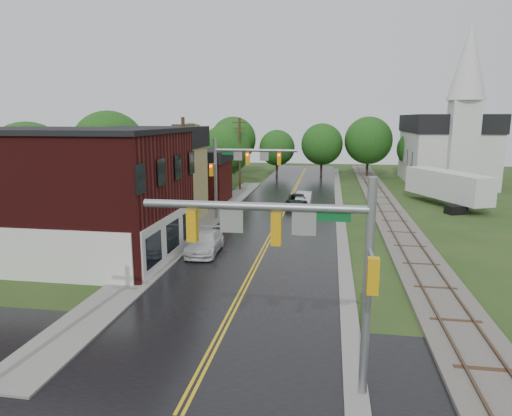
% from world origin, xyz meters
% --- Properties ---
extents(ground, '(160.00, 160.00, 0.00)m').
position_xyz_m(ground, '(0.00, 0.00, 0.00)').
color(ground, '#223D17').
rests_on(ground, ground).
extents(main_road, '(10.00, 90.00, 0.02)m').
position_xyz_m(main_road, '(0.00, 30.00, 0.00)').
color(main_road, black).
rests_on(main_road, ground).
extents(cross_road, '(60.00, 9.00, 0.02)m').
position_xyz_m(cross_road, '(0.00, 2.00, 0.00)').
color(cross_road, black).
rests_on(cross_road, ground).
extents(curb_right, '(0.80, 70.00, 0.12)m').
position_xyz_m(curb_right, '(5.40, 35.00, 0.00)').
color(curb_right, gray).
rests_on(curb_right, ground).
extents(sidewalk_left, '(2.40, 50.00, 0.12)m').
position_xyz_m(sidewalk_left, '(-6.20, 25.00, 0.00)').
color(sidewalk_left, gray).
rests_on(sidewalk_left, ground).
extents(brick_building, '(14.30, 10.30, 8.30)m').
position_xyz_m(brick_building, '(-12.48, 15.00, 4.15)').
color(brick_building, '#410E0D').
rests_on(brick_building, ground).
extents(yellow_house, '(8.00, 7.00, 6.40)m').
position_xyz_m(yellow_house, '(-11.00, 26.00, 3.20)').
color(yellow_house, tan).
rests_on(yellow_house, ground).
extents(darkred_building, '(7.00, 6.00, 4.40)m').
position_xyz_m(darkred_building, '(-10.00, 35.00, 2.20)').
color(darkred_building, '#3F0F0C').
rests_on(darkred_building, ground).
extents(church, '(10.40, 18.40, 20.00)m').
position_xyz_m(church, '(20.00, 53.74, 5.83)').
color(church, silver).
rests_on(church, ground).
extents(railroad, '(3.20, 80.00, 0.30)m').
position_xyz_m(railroad, '(10.00, 35.00, 0.11)').
color(railroad, '#59544C').
rests_on(railroad, ground).
extents(traffic_signal_near, '(7.34, 0.30, 7.20)m').
position_xyz_m(traffic_signal_near, '(3.47, 2.00, 4.97)').
color(traffic_signal_near, gray).
rests_on(traffic_signal_near, ground).
extents(traffic_signal_far, '(7.34, 0.43, 7.20)m').
position_xyz_m(traffic_signal_far, '(-3.47, 27.00, 4.97)').
color(traffic_signal_far, gray).
rests_on(traffic_signal_far, ground).
extents(utility_pole_b, '(1.80, 0.28, 9.00)m').
position_xyz_m(utility_pole_b, '(-6.80, 22.00, 4.72)').
color(utility_pole_b, '#382616').
rests_on(utility_pole_b, ground).
extents(utility_pole_c, '(1.80, 0.28, 9.00)m').
position_xyz_m(utility_pole_c, '(-6.80, 44.00, 4.72)').
color(utility_pole_c, '#382616').
rests_on(utility_pole_c, ground).
extents(tree_left_a, '(6.80, 6.80, 8.67)m').
position_xyz_m(tree_left_a, '(-19.85, 21.90, 5.11)').
color(tree_left_a, black).
rests_on(tree_left_a, ground).
extents(tree_left_b, '(7.60, 7.60, 9.69)m').
position_xyz_m(tree_left_b, '(-17.85, 31.90, 5.72)').
color(tree_left_b, black).
rests_on(tree_left_b, ground).
extents(tree_left_c, '(6.00, 6.00, 7.65)m').
position_xyz_m(tree_left_c, '(-13.85, 39.90, 4.51)').
color(tree_left_c, black).
rests_on(tree_left_c, ground).
extents(tree_left_e, '(6.40, 6.40, 8.16)m').
position_xyz_m(tree_left_e, '(-8.85, 45.90, 4.81)').
color(tree_left_e, black).
rests_on(tree_left_e, ground).
extents(suv_dark, '(2.30, 4.85, 1.34)m').
position_xyz_m(suv_dark, '(1.20, 33.78, 0.67)').
color(suv_dark, black).
rests_on(suv_dark, ground).
extents(sedan_silver, '(1.61, 4.45, 1.46)m').
position_xyz_m(sedan_silver, '(1.78, 34.55, 0.73)').
color(sedan_silver, '#BABABF').
rests_on(sedan_silver, ground).
extents(pickup_white, '(2.11, 4.88, 1.40)m').
position_xyz_m(pickup_white, '(-3.77, 16.79, 0.70)').
color(pickup_white, silver).
rests_on(pickup_white, ground).
extents(semi_trailer, '(6.73, 11.07, 3.57)m').
position_xyz_m(semi_trailer, '(16.24, 36.98, 2.14)').
color(semi_trailer, black).
rests_on(semi_trailer, ground).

